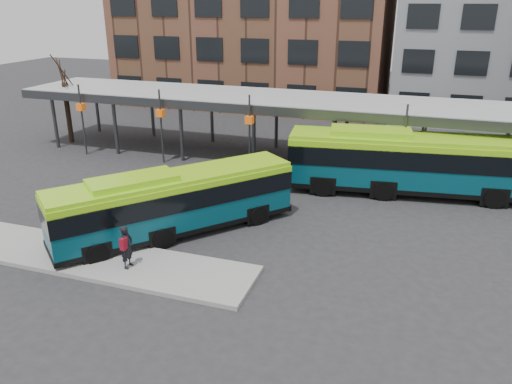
% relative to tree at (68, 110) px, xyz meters
% --- Properties ---
extents(ground, '(120.00, 120.00, 0.00)m').
position_rel_tree_xyz_m(ground, '(18.00, -12.00, -2.43)').
color(ground, '#28282B').
rests_on(ground, ground).
extents(boarding_island, '(14.00, 3.00, 0.18)m').
position_rel_tree_xyz_m(boarding_island, '(12.50, -15.00, -2.34)').
color(boarding_island, gray).
rests_on(boarding_island, ground).
extents(canopy, '(40.00, 6.53, 4.80)m').
position_rel_tree_xyz_m(canopy, '(17.94, 0.87, 1.47)').
color(canopy, '#999B9E').
rests_on(canopy, ground).
extents(tree, '(1.64, 1.64, 5.60)m').
position_rel_tree_xyz_m(tree, '(0.00, 0.00, 0.00)').
color(tree, black).
rests_on(tree, ground).
extents(bus_front, '(8.99, 9.97, 3.06)m').
position_rel_tree_xyz_m(bus_front, '(14.65, -11.61, -0.84)').
color(bus_front, '#074150').
rests_on(bus_front, ground).
extents(bus_rear, '(13.13, 4.38, 3.55)m').
position_rel_tree_xyz_m(bus_rear, '(24.34, -2.99, -0.58)').
color(bus_rear, '#074150').
rests_on(bus_rear, ground).
extents(pedestrian, '(0.43, 0.67, 1.76)m').
position_rel_tree_xyz_m(pedestrian, '(14.46, -15.27, -1.36)').
color(pedestrian, black).
rests_on(pedestrian, boarding_island).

